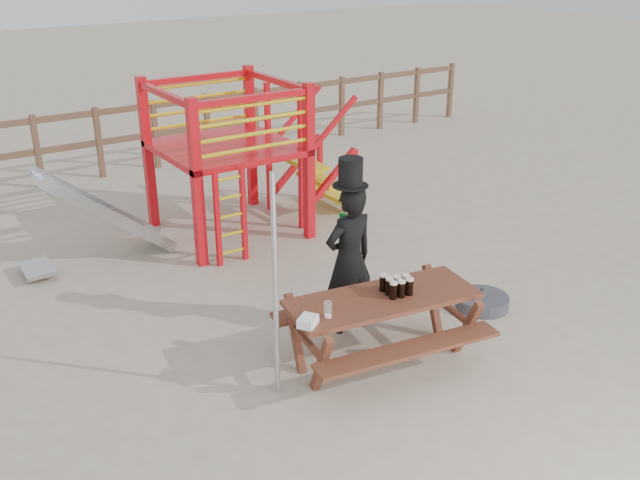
% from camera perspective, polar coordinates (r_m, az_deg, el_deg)
% --- Properties ---
extents(ground, '(60.00, 60.00, 0.00)m').
position_cam_1_polar(ground, '(7.20, 4.64, -8.69)').
color(ground, tan).
rests_on(ground, ground).
extents(back_fence, '(15.09, 0.09, 1.20)m').
position_cam_1_polar(back_fence, '(12.75, -15.18, 8.44)').
color(back_fence, brown).
rests_on(back_fence, ground).
extents(playground_fort, '(4.71, 1.84, 2.10)m').
position_cam_1_polar(playground_fort, '(9.64, -7.84, 6.51)').
color(playground_fort, red).
rests_on(playground_fort, ground).
extents(picnic_table, '(1.98, 1.51, 0.70)m').
position_cam_1_polar(picnic_table, '(6.80, 4.98, -6.46)').
color(picnic_table, brown).
rests_on(picnic_table, ground).
extents(man_with_hat, '(0.59, 0.40, 1.85)m').
position_cam_1_polar(man_with_hat, '(7.18, 2.35, -1.26)').
color(man_with_hat, black).
rests_on(man_with_hat, ground).
extents(metal_pole, '(0.05, 0.05, 2.08)m').
position_cam_1_polar(metal_pole, '(6.04, -3.60, -3.98)').
color(metal_pole, '#B2B2B7').
rests_on(metal_pole, ground).
extents(parasol_base, '(0.59, 0.59, 0.25)m').
position_cam_1_polar(parasol_base, '(8.11, 12.84, -4.82)').
color(parasol_base, '#3A3A3F').
rests_on(parasol_base, ground).
extents(paper_bag, '(0.23, 0.22, 0.08)m').
position_cam_1_polar(paper_bag, '(6.17, -0.98, -6.52)').
color(paper_bag, white).
rests_on(paper_bag, picnic_table).
extents(stout_pints, '(0.27, 0.27, 0.17)m').
position_cam_1_polar(stout_pints, '(6.70, 6.18, -3.66)').
color(stout_pints, black).
rests_on(stout_pints, picnic_table).
extents(empty_glasses, '(0.07, 0.07, 0.15)m').
position_cam_1_polar(empty_glasses, '(6.28, 0.63, -5.64)').
color(empty_glasses, silver).
rests_on(empty_glasses, picnic_table).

